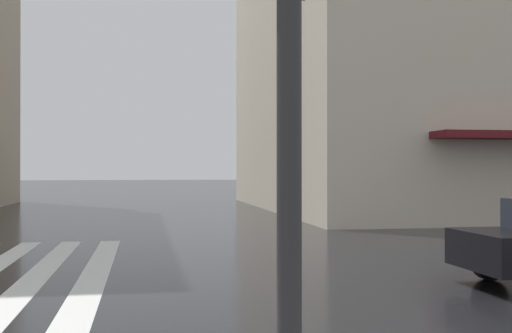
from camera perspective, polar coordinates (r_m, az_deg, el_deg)
haussmann_block_corner at (r=34.50m, az=20.24°, el=11.41°), size 21.18×22.74×18.12m
traffic_signal_post at (r=3.23m, az=2.50°, el=13.46°), size 0.44×0.30×3.49m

